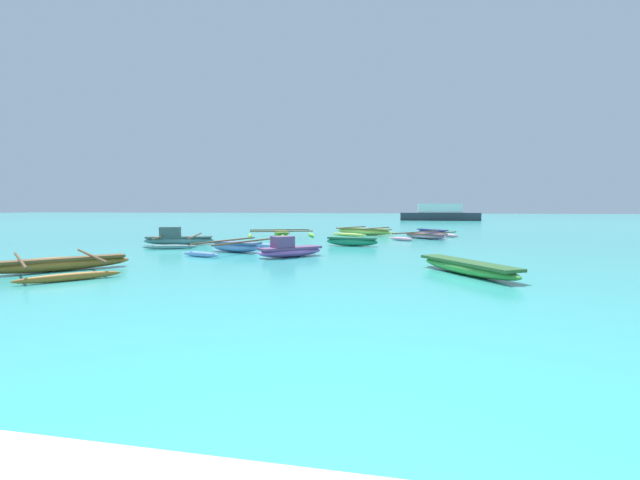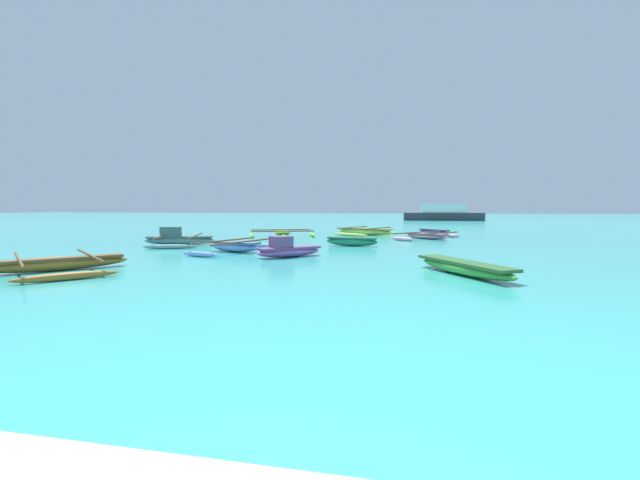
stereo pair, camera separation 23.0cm
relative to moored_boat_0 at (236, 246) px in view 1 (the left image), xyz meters
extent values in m
ellipsoid|color=#7699E0|center=(0.00, 0.00, -0.01)|extent=(2.44, 1.35, 0.42)
cube|color=slate|center=(0.00, 0.00, 0.16)|extent=(2.26, 1.27, 0.08)
cylinder|color=brown|center=(0.50, -0.15, 0.22)|extent=(1.18, 3.81, 0.07)
cylinder|color=brown|center=(-0.50, 0.15, 0.22)|extent=(1.18, 3.81, 0.07)
ellipsoid|color=#7699E0|center=(0.56, 1.89, -0.12)|extent=(1.66, 0.67, 0.20)
ellipsoid|color=#7699E0|center=(-0.56, -1.89, -0.12)|extent=(1.66, 0.67, 0.20)
ellipsoid|color=pink|center=(7.87, 8.92, -0.06)|extent=(2.60, 2.30, 0.32)
cube|color=#875E6C|center=(7.87, 8.92, 0.06)|extent=(2.41, 2.14, 0.08)
cylinder|color=brown|center=(8.35, 8.54, 0.12)|extent=(2.75, 3.42, 0.07)
cylinder|color=brown|center=(7.40, 9.31, 0.12)|extent=(2.75, 3.42, 0.07)
ellipsoid|color=pink|center=(9.22, 10.61, -0.12)|extent=(1.40, 1.17, 0.20)
ellipsoid|color=pink|center=(6.53, 7.24, -0.12)|extent=(1.40, 1.17, 0.20)
ellipsoid|color=#218E5F|center=(4.30, 3.56, -0.02)|extent=(2.52, 0.82, 0.40)
cube|color=#1E5B41|center=(4.30, 3.56, 0.14)|extent=(2.32, 0.77, 0.08)
ellipsoid|color=slate|center=(-3.91, 2.51, -0.02)|extent=(3.32, 1.65, 0.41)
cube|color=#435B5B|center=(-3.91, 2.51, 0.15)|extent=(3.06, 1.54, 0.08)
cube|color=#435B5B|center=(-4.30, 2.38, 0.42)|extent=(1.04, 0.78, 0.45)
cylinder|color=brown|center=(-3.20, 2.76, 0.21)|extent=(1.44, 3.98, 0.07)
cylinder|color=brown|center=(-4.61, 2.27, 0.21)|extent=(1.44, 3.98, 0.07)
ellipsoid|color=slate|center=(-4.59, 4.49, -0.12)|extent=(2.26, 0.95, 0.20)
ellipsoid|color=slate|center=(-3.22, 0.53, -0.12)|extent=(2.26, 0.95, 0.20)
ellipsoid|color=#A06524|center=(-2.96, -5.86, -0.04)|extent=(2.85, 3.24, 0.37)
cube|color=brown|center=(-2.96, -5.86, 0.11)|extent=(2.64, 2.99, 0.08)
cylinder|color=brown|center=(-2.40, -5.20, 0.17)|extent=(3.21, 2.74, 0.07)
cylinder|color=brown|center=(-3.52, -6.52, 0.17)|extent=(3.21, 2.74, 0.07)
ellipsoid|color=#A06524|center=(-4.54, -4.52, -0.12)|extent=(1.69, 1.94, 0.20)
ellipsoid|color=#A06524|center=(-1.38, -7.20, -0.12)|extent=(1.69, 1.94, 0.20)
ellipsoid|color=green|center=(8.39, -4.20, -0.04)|extent=(2.53, 3.54, 0.36)
cube|color=#31612E|center=(8.39, -4.20, 0.10)|extent=(2.35, 3.27, 0.08)
ellipsoid|color=#4842A7|center=(8.47, 12.41, -0.04)|extent=(2.03, 2.33, 0.37)
cube|color=navy|center=(8.47, 12.41, 0.11)|extent=(1.88, 2.15, 0.08)
ellipsoid|color=#B464BC|center=(2.63, -1.20, -0.04)|extent=(2.32, 2.26, 0.37)
cube|color=#704374|center=(2.63, -1.20, 0.10)|extent=(2.15, 2.10, 0.08)
cube|color=#704374|center=(2.40, -1.42, 0.34)|extent=(0.92, 0.92, 0.40)
ellipsoid|color=#CFDE5D|center=(4.05, 11.68, -0.01)|extent=(4.04, 2.63, 0.43)
cube|color=olive|center=(4.05, 11.68, 0.17)|extent=(3.73, 2.44, 0.08)
cylinder|color=brown|center=(4.88, 11.24, 0.23)|extent=(1.62, 2.96, 0.07)
cylinder|color=brown|center=(3.22, 12.13, 0.23)|extent=(1.62, 2.96, 0.07)
ellipsoid|color=#CFDE5D|center=(4.83, 13.15, -0.12)|extent=(2.47, 1.44, 0.20)
ellipsoid|color=#CFDE5D|center=(3.27, 10.22, -0.12)|extent=(2.47, 1.44, 0.20)
ellipsoid|color=#83D13A|center=(-0.75, 8.97, -0.05)|extent=(2.06, 3.76, 0.36)
cube|color=#55802C|center=(-0.75, 8.97, 0.09)|extent=(1.92, 3.47, 0.08)
cylinder|color=brown|center=(-0.46, 8.19, 0.15)|extent=(3.53, 1.37, 0.07)
cylinder|color=brown|center=(-1.04, 9.75, 0.15)|extent=(3.53, 1.37, 0.07)
ellipsoid|color=#83D13A|center=(1.00, 9.62, -0.12)|extent=(1.03, 2.34, 0.20)
ellipsoid|color=#83D13A|center=(-2.51, 8.32, -0.12)|extent=(1.03, 2.34, 0.20)
cube|color=#2D333D|center=(11.25, 43.37, 0.29)|extent=(10.34, 2.27, 1.03)
cube|color=white|center=(11.25, 43.37, 1.43)|extent=(5.69, 1.93, 1.24)
camera|label=1|loc=(6.73, -16.22, 1.60)|focal=24.00mm
camera|label=2|loc=(6.96, -16.18, 1.60)|focal=24.00mm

